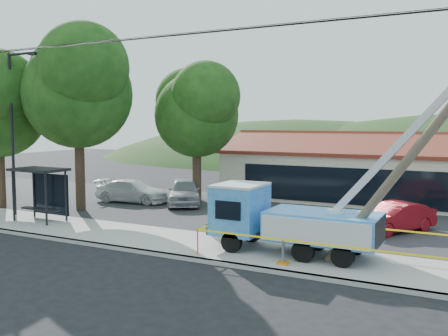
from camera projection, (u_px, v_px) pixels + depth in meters
ground at (179, 279)px, 16.87m from camera, size 120.00×120.00×0.00m
curb at (209, 261)px, 18.71m from camera, size 60.00×0.25×0.15m
sidewalk at (232, 250)px, 20.39m from camera, size 60.00×4.00×0.15m
parking_lot at (297, 217)px, 27.45m from camera, size 60.00×12.00×0.10m
strip_mall at (397, 174)px, 32.48m from camera, size 22.50×8.53×4.67m
streetlight at (14, 122)px, 27.14m from camera, size 2.13×0.22×9.00m
tree_west_near at (78, 83)px, 28.76m from camera, size 7.56×6.72×10.80m
tree_lot at (197, 107)px, 30.99m from camera, size 6.30×5.60×8.94m
hill_west at (297, 158)px, 72.32m from camera, size 78.40×56.00×28.00m
utility_truck at (291, 216)px, 19.51m from camera, size 11.40×3.55×9.19m
leaning_pole at (433, 129)px, 16.51m from camera, size 6.55×1.85×9.14m
bus_shelter at (42, 182)px, 25.97m from camera, size 2.86×1.79×2.74m
caution_tape at (363, 243)px, 18.14m from camera, size 12.03×3.54×1.02m
car_silver at (185, 206)px, 31.41m from camera, size 4.17×5.23×1.67m
car_red at (394, 234)px, 23.62m from camera, size 3.52×4.39×1.40m
car_white at (133, 204)px, 32.35m from camera, size 5.14×2.59×1.43m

